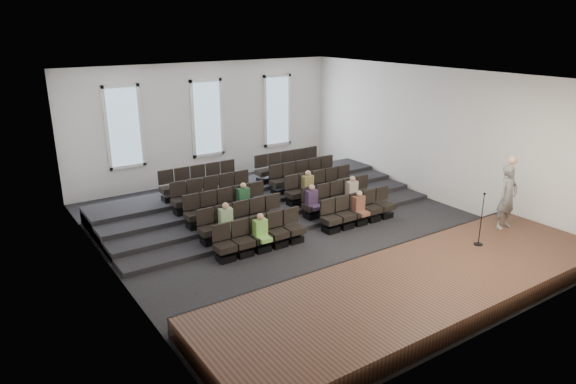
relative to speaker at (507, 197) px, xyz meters
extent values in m
plane|color=black|center=(-4.63, 4.22, -1.49)|extent=(14.00, 14.00, 0.00)
cube|color=white|center=(-4.63, 4.22, 3.52)|extent=(12.00, 14.00, 0.02)
cube|color=silver|center=(-4.63, 11.24, 1.01)|extent=(12.00, 0.04, 5.00)
cube|color=silver|center=(-4.63, -2.80, 1.01)|extent=(12.00, 0.04, 5.00)
cube|color=silver|center=(-10.65, 4.22, 1.01)|extent=(0.04, 14.00, 5.00)
cube|color=silver|center=(1.39, 4.22, 1.01)|extent=(0.04, 14.00, 5.00)
cube|color=#503322|center=(-4.63, -0.88, -1.24)|extent=(11.80, 3.60, 0.50)
cube|color=black|center=(-4.63, 0.89, -1.24)|extent=(11.80, 0.06, 0.52)
cube|color=black|center=(-4.63, 6.54, -1.41)|extent=(11.80, 4.80, 0.15)
cube|color=black|center=(-4.63, 7.07, -1.34)|extent=(11.80, 3.75, 0.30)
cube|color=black|center=(-4.63, 7.59, -1.26)|extent=(11.80, 2.70, 0.45)
cube|color=black|center=(-4.63, 8.12, -1.19)|extent=(11.80, 1.65, 0.60)
cube|color=black|center=(-7.75, 3.62, -1.39)|extent=(0.47, 0.43, 0.20)
cube|color=black|center=(-7.75, 3.62, -1.08)|extent=(0.55, 0.50, 0.19)
cube|color=black|center=(-7.75, 3.83, -0.67)|extent=(0.55, 0.08, 0.50)
cube|color=black|center=(-7.15, 3.62, -1.39)|extent=(0.47, 0.43, 0.20)
cube|color=black|center=(-7.15, 3.62, -1.08)|extent=(0.55, 0.50, 0.19)
cube|color=black|center=(-7.15, 3.83, -0.67)|extent=(0.55, 0.08, 0.50)
cube|color=black|center=(-6.55, 3.62, -1.39)|extent=(0.47, 0.43, 0.20)
cube|color=black|center=(-6.55, 3.62, -1.08)|extent=(0.55, 0.50, 0.19)
cube|color=black|center=(-6.55, 3.83, -0.67)|extent=(0.55, 0.08, 0.50)
cube|color=black|center=(-5.95, 3.62, -1.39)|extent=(0.47, 0.43, 0.20)
cube|color=black|center=(-5.95, 3.62, -1.08)|extent=(0.55, 0.50, 0.19)
cube|color=black|center=(-5.95, 3.83, -0.67)|extent=(0.55, 0.08, 0.50)
cube|color=black|center=(-5.35, 3.62, -1.39)|extent=(0.47, 0.43, 0.20)
cube|color=black|center=(-5.35, 3.62, -1.08)|extent=(0.55, 0.50, 0.19)
cube|color=black|center=(-5.35, 3.83, -0.67)|extent=(0.55, 0.08, 0.50)
cube|color=black|center=(-3.90, 3.62, -1.39)|extent=(0.47, 0.43, 0.20)
cube|color=black|center=(-3.90, 3.62, -1.08)|extent=(0.55, 0.50, 0.19)
cube|color=black|center=(-3.90, 3.83, -0.67)|extent=(0.55, 0.08, 0.50)
cube|color=black|center=(-3.30, 3.62, -1.39)|extent=(0.47, 0.43, 0.20)
cube|color=black|center=(-3.30, 3.62, -1.08)|extent=(0.55, 0.50, 0.19)
cube|color=black|center=(-3.30, 3.83, -0.67)|extent=(0.55, 0.08, 0.50)
cube|color=black|center=(-2.70, 3.62, -1.39)|extent=(0.47, 0.43, 0.20)
cube|color=black|center=(-2.70, 3.62, -1.08)|extent=(0.55, 0.50, 0.19)
cube|color=black|center=(-2.70, 3.83, -0.67)|extent=(0.55, 0.08, 0.50)
cube|color=black|center=(-2.10, 3.62, -1.39)|extent=(0.47, 0.43, 0.20)
cube|color=black|center=(-2.10, 3.62, -1.08)|extent=(0.55, 0.50, 0.19)
cube|color=black|center=(-2.10, 3.83, -0.67)|extent=(0.55, 0.08, 0.50)
cube|color=black|center=(-1.50, 3.62, -1.39)|extent=(0.47, 0.43, 0.20)
cube|color=black|center=(-1.50, 3.62, -1.08)|extent=(0.55, 0.50, 0.19)
cube|color=black|center=(-1.50, 3.83, -0.67)|extent=(0.55, 0.08, 0.50)
cube|color=black|center=(-7.75, 4.67, -1.24)|extent=(0.47, 0.43, 0.20)
cube|color=black|center=(-7.75, 4.67, -0.93)|extent=(0.55, 0.50, 0.19)
cube|color=black|center=(-7.75, 4.88, -0.52)|extent=(0.55, 0.08, 0.50)
cube|color=black|center=(-7.15, 4.67, -1.24)|extent=(0.47, 0.43, 0.20)
cube|color=black|center=(-7.15, 4.67, -0.93)|extent=(0.55, 0.50, 0.19)
cube|color=black|center=(-7.15, 4.88, -0.52)|extent=(0.55, 0.08, 0.50)
cube|color=black|center=(-6.55, 4.67, -1.24)|extent=(0.47, 0.43, 0.20)
cube|color=black|center=(-6.55, 4.67, -0.93)|extent=(0.55, 0.50, 0.19)
cube|color=black|center=(-6.55, 4.88, -0.52)|extent=(0.55, 0.08, 0.50)
cube|color=black|center=(-5.95, 4.67, -1.24)|extent=(0.47, 0.43, 0.20)
cube|color=black|center=(-5.95, 4.67, -0.93)|extent=(0.55, 0.50, 0.19)
cube|color=black|center=(-5.95, 4.88, -0.52)|extent=(0.55, 0.08, 0.50)
cube|color=black|center=(-5.35, 4.67, -1.24)|extent=(0.47, 0.43, 0.20)
cube|color=black|center=(-5.35, 4.67, -0.93)|extent=(0.55, 0.50, 0.19)
cube|color=black|center=(-5.35, 4.88, -0.52)|extent=(0.55, 0.08, 0.50)
cube|color=black|center=(-3.90, 4.67, -1.24)|extent=(0.47, 0.43, 0.20)
cube|color=black|center=(-3.90, 4.67, -0.93)|extent=(0.55, 0.50, 0.19)
cube|color=black|center=(-3.90, 4.88, -0.52)|extent=(0.55, 0.08, 0.50)
cube|color=black|center=(-3.30, 4.67, -1.24)|extent=(0.47, 0.43, 0.20)
cube|color=black|center=(-3.30, 4.67, -0.93)|extent=(0.55, 0.50, 0.19)
cube|color=black|center=(-3.30, 4.88, -0.52)|extent=(0.55, 0.08, 0.50)
cube|color=black|center=(-2.70, 4.67, -1.24)|extent=(0.47, 0.43, 0.20)
cube|color=black|center=(-2.70, 4.67, -0.93)|extent=(0.55, 0.50, 0.19)
cube|color=black|center=(-2.70, 4.88, -0.52)|extent=(0.55, 0.08, 0.50)
cube|color=black|center=(-2.10, 4.67, -1.24)|extent=(0.47, 0.43, 0.20)
cube|color=black|center=(-2.10, 4.67, -0.93)|extent=(0.55, 0.50, 0.19)
cube|color=black|center=(-2.10, 4.88, -0.52)|extent=(0.55, 0.08, 0.50)
cube|color=black|center=(-1.50, 4.67, -1.24)|extent=(0.47, 0.43, 0.20)
cube|color=black|center=(-1.50, 4.67, -0.93)|extent=(0.55, 0.50, 0.19)
cube|color=black|center=(-1.50, 4.88, -0.52)|extent=(0.55, 0.08, 0.50)
cube|color=black|center=(-7.75, 5.72, -1.09)|extent=(0.47, 0.42, 0.20)
cube|color=black|center=(-7.75, 5.72, -0.78)|extent=(0.55, 0.50, 0.19)
cube|color=black|center=(-7.75, 5.93, -0.37)|extent=(0.55, 0.08, 0.50)
cube|color=black|center=(-7.15, 5.72, -1.09)|extent=(0.47, 0.42, 0.20)
cube|color=black|center=(-7.15, 5.72, -0.78)|extent=(0.55, 0.50, 0.19)
cube|color=black|center=(-7.15, 5.93, -0.37)|extent=(0.55, 0.08, 0.50)
cube|color=black|center=(-6.55, 5.72, -1.09)|extent=(0.47, 0.42, 0.20)
cube|color=black|center=(-6.55, 5.72, -0.78)|extent=(0.55, 0.50, 0.19)
cube|color=black|center=(-6.55, 5.93, -0.37)|extent=(0.55, 0.08, 0.50)
cube|color=black|center=(-5.95, 5.72, -1.09)|extent=(0.47, 0.42, 0.20)
cube|color=black|center=(-5.95, 5.72, -0.78)|extent=(0.55, 0.50, 0.19)
cube|color=black|center=(-5.95, 5.93, -0.37)|extent=(0.55, 0.08, 0.50)
cube|color=black|center=(-5.35, 5.72, -1.09)|extent=(0.47, 0.42, 0.20)
cube|color=black|center=(-5.35, 5.72, -0.78)|extent=(0.55, 0.50, 0.19)
cube|color=black|center=(-5.35, 5.93, -0.37)|extent=(0.55, 0.08, 0.50)
cube|color=black|center=(-3.90, 5.72, -1.09)|extent=(0.47, 0.42, 0.20)
cube|color=black|center=(-3.90, 5.72, -0.78)|extent=(0.55, 0.50, 0.19)
cube|color=black|center=(-3.90, 5.93, -0.37)|extent=(0.55, 0.08, 0.50)
cube|color=black|center=(-3.30, 5.72, -1.09)|extent=(0.47, 0.42, 0.20)
cube|color=black|center=(-3.30, 5.72, -0.78)|extent=(0.55, 0.50, 0.19)
cube|color=black|center=(-3.30, 5.93, -0.37)|extent=(0.55, 0.08, 0.50)
cube|color=black|center=(-2.70, 5.72, -1.09)|extent=(0.47, 0.42, 0.20)
cube|color=black|center=(-2.70, 5.72, -0.78)|extent=(0.55, 0.50, 0.19)
cube|color=black|center=(-2.70, 5.93, -0.37)|extent=(0.55, 0.08, 0.50)
cube|color=black|center=(-2.10, 5.72, -1.09)|extent=(0.47, 0.42, 0.20)
cube|color=black|center=(-2.10, 5.72, -0.78)|extent=(0.55, 0.50, 0.19)
cube|color=black|center=(-2.10, 5.93, -0.37)|extent=(0.55, 0.08, 0.50)
cube|color=black|center=(-1.50, 5.72, -1.09)|extent=(0.47, 0.42, 0.20)
cube|color=black|center=(-1.50, 5.72, -0.78)|extent=(0.55, 0.50, 0.19)
cube|color=black|center=(-1.50, 5.93, -0.37)|extent=(0.55, 0.08, 0.50)
cube|color=black|center=(-7.75, 6.77, -0.94)|extent=(0.47, 0.42, 0.20)
cube|color=black|center=(-7.75, 6.77, -0.63)|extent=(0.55, 0.50, 0.19)
cube|color=black|center=(-7.75, 6.98, -0.22)|extent=(0.55, 0.08, 0.50)
cube|color=black|center=(-7.15, 6.77, -0.94)|extent=(0.47, 0.42, 0.20)
cube|color=black|center=(-7.15, 6.77, -0.63)|extent=(0.55, 0.50, 0.19)
cube|color=black|center=(-7.15, 6.98, -0.22)|extent=(0.55, 0.08, 0.50)
cube|color=black|center=(-6.55, 6.77, -0.94)|extent=(0.47, 0.42, 0.20)
cube|color=black|center=(-6.55, 6.77, -0.63)|extent=(0.55, 0.50, 0.19)
cube|color=black|center=(-6.55, 6.98, -0.22)|extent=(0.55, 0.08, 0.50)
cube|color=black|center=(-5.95, 6.77, -0.94)|extent=(0.47, 0.42, 0.20)
cube|color=black|center=(-5.95, 6.77, -0.63)|extent=(0.55, 0.50, 0.19)
cube|color=black|center=(-5.95, 6.98, -0.22)|extent=(0.55, 0.08, 0.50)
cube|color=black|center=(-5.35, 6.77, -0.94)|extent=(0.47, 0.42, 0.20)
cube|color=black|center=(-5.35, 6.77, -0.63)|extent=(0.55, 0.50, 0.19)
cube|color=black|center=(-5.35, 6.98, -0.22)|extent=(0.55, 0.08, 0.50)
cube|color=black|center=(-3.90, 6.77, -0.94)|extent=(0.47, 0.42, 0.20)
cube|color=black|center=(-3.90, 6.77, -0.63)|extent=(0.55, 0.50, 0.19)
cube|color=black|center=(-3.90, 6.98, -0.22)|extent=(0.55, 0.08, 0.50)
cube|color=black|center=(-3.30, 6.77, -0.94)|extent=(0.47, 0.42, 0.20)
cube|color=black|center=(-3.30, 6.77, -0.63)|extent=(0.55, 0.50, 0.19)
cube|color=black|center=(-3.30, 6.98, -0.22)|extent=(0.55, 0.08, 0.50)
cube|color=black|center=(-2.70, 6.77, -0.94)|extent=(0.47, 0.42, 0.20)
cube|color=black|center=(-2.70, 6.77, -0.63)|extent=(0.55, 0.50, 0.19)
cube|color=black|center=(-2.70, 6.98, -0.22)|extent=(0.55, 0.08, 0.50)
cube|color=black|center=(-2.10, 6.77, -0.94)|extent=(0.47, 0.42, 0.20)
cube|color=black|center=(-2.10, 6.77, -0.63)|extent=(0.55, 0.50, 0.19)
cube|color=black|center=(-2.10, 6.98, -0.22)|extent=(0.55, 0.08, 0.50)
cube|color=black|center=(-1.50, 6.77, -0.94)|extent=(0.47, 0.42, 0.20)
cube|color=black|center=(-1.50, 6.77, -0.63)|extent=(0.55, 0.50, 0.19)
cube|color=black|center=(-1.50, 6.98, -0.22)|extent=(0.55, 0.08, 0.50)
cube|color=black|center=(-7.75, 7.82, -0.79)|extent=(0.47, 0.42, 0.20)
cube|color=black|center=(-7.75, 7.82, -0.48)|extent=(0.55, 0.50, 0.19)
cube|color=black|center=(-7.75, 8.03, -0.07)|extent=(0.55, 0.08, 0.50)
cube|color=black|center=(-7.15, 7.82, -0.79)|extent=(0.47, 0.42, 0.20)
cube|color=black|center=(-7.15, 7.82, -0.48)|extent=(0.55, 0.50, 0.19)
cube|color=black|center=(-7.15, 8.03, -0.07)|extent=(0.55, 0.08, 0.50)
cube|color=black|center=(-6.55, 7.82, -0.79)|extent=(0.47, 0.42, 0.20)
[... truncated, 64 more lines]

